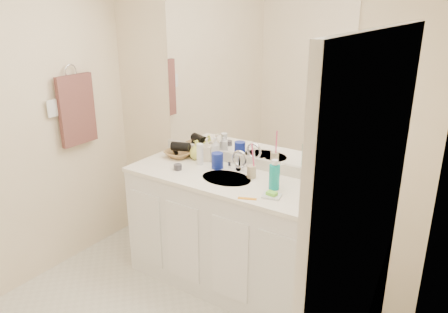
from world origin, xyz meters
name	(u,v)px	position (x,y,z in m)	size (l,w,h in m)	color
wall_back	(248,125)	(0.00, 1.30, 1.20)	(2.60, 0.02, 2.40)	#FAE7C3
wall_right	(383,266)	(1.30, 0.00, 1.20)	(0.02, 2.60, 2.40)	#FAE7C3
vanity_cabinet	(228,234)	(0.00, 1.02, 0.42)	(1.50, 0.55, 0.85)	white
countertop	(228,179)	(0.00, 1.02, 0.86)	(1.52, 0.57, 0.03)	white
backsplash	(247,161)	(0.00, 1.29, 0.92)	(1.52, 0.03, 0.08)	beige
sink_basin	(226,180)	(0.00, 1.00, 0.87)	(0.37, 0.37, 0.02)	#B9AEA2
faucet	(240,163)	(0.00, 1.18, 0.94)	(0.02, 0.02, 0.11)	silver
mirror	(249,76)	(0.00, 1.29, 1.56)	(1.48, 0.01, 1.20)	white
blue_mug	(217,161)	(-0.16, 1.13, 0.94)	(0.09, 0.09, 0.12)	#162797
tan_cup	(252,172)	(0.14, 1.11, 0.92)	(0.06, 0.06, 0.09)	tan
toothbrush	(253,158)	(0.15, 1.11, 1.03)	(0.01, 0.01, 0.21)	#FF437E
mouthwash_bottle	(274,177)	(0.36, 1.02, 0.96)	(0.07, 0.07, 0.17)	#0C9B97
clear_pump_bottle	(320,176)	(0.62, 1.18, 0.98)	(0.07, 0.07, 0.19)	white
soap_dish	(272,196)	(0.41, 0.90, 0.89)	(0.11, 0.09, 0.01)	silver
green_soap	(272,194)	(0.41, 0.90, 0.90)	(0.06, 0.05, 0.02)	#77E237
orange_comb	(247,199)	(0.30, 0.79, 0.88)	(0.12, 0.02, 0.00)	orange
dark_jar	(178,167)	(-0.39, 0.94, 0.90)	(0.06, 0.06, 0.04)	#37353C
extra_white_bottle	(200,154)	(-0.31, 1.12, 0.96)	(0.05, 0.05, 0.16)	white
soap_bottle_white	(215,150)	(-0.25, 1.23, 0.98)	(0.08, 0.08, 0.20)	silver
soap_bottle_cream	(207,149)	(-0.32, 1.23, 0.97)	(0.08, 0.08, 0.18)	#FDEDCE
soap_bottle_yellow	(197,150)	(-0.41, 1.21, 0.96)	(0.12, 0.12, 0.15)	#CDD352
wicker_basket	(179,154)	(-0.56, 1.17, 0.91)	(0.22, 0.22, 0.05)	olive
hair_dryer	(181,147)	(-0.54, 1.17, 0.97)	(0.07, 0.07, 0.15)	black
towel_ring	(71,71)	(-1.27, 0.77, 1.55)	(0.11, 0.11, 0.01)	silver
hand_towel	(77,110)	(-1.25, 0.77, 1.25)	(0.04, 0.32, 0.55)	#472826
switch_plate	(52,108)	(-1.27, 0.57, 1.30)	(0.01, 0.09, 0.13)	white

